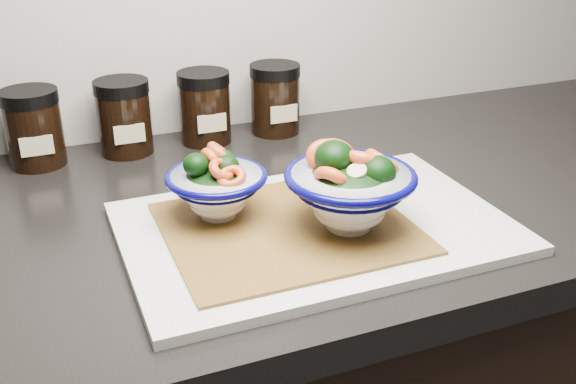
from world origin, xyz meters
name	(u,v)px	position (x,y,z in m)	size (l,w,h in m)	color
countertop	(257,216)	(0.00, 1.45, 0.88)	(3.50, 0.60, 0.04)	black
cutting_board	(315,228)	(0.04, 1.35, 0.91)	(0.45, 0.30, 0.01)	silver
bamboo_mat	(288,228)	(0.00, 1.34, 0.91)	(0.28, 0.24, 0.00)	olive
bowl_left	(217,186)	(-0.07, 1.40, 0.95)	(0.12, 0.12, 0.10)	white
bowl_right	(350,189)	(0.07, 1.32, 0.96)	(0.15, 0.15, 0.11)	white
spice_jar_a	(34,128)	(-0.25, 1.69, 0.96)	(0.08, 0.08, 0.11)	black
spice_jar_b	(124,117)	(-0.13, 1.69, 0.96)	(0.08, 0.08, 0.11)	black
spice_jar_c	(205,107)	(0.00, 1.69, 0.96)	(0.08, 0.08, 0.11)	black
spice_jar_d	(275,99)	(0.12, 1.69, 0.96)	(0.08, 0.08, 0.11)	black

